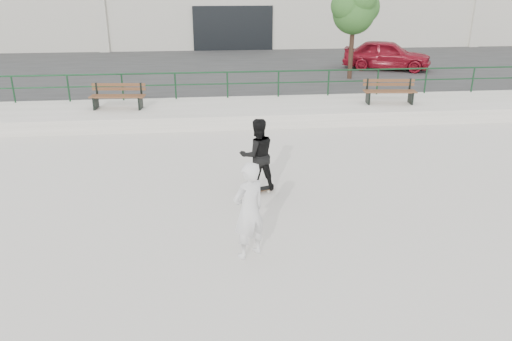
{
  "coord_description": "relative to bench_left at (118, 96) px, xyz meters",
  "views": [
    {
      "loc": [
        -1.84,
        -8.43,
        5.0
      ],
      "look_at": [
        -0.78,
        2.0,
        0.87
      ],
      "focal_mm": 35.0,
      "sensor_mm": 36.0,
      "label": 1
    }
  ],
  "objects": [
    {
      "name": "standing_skater",
      "position": [
        4.3,
        -6.83,
        0.05
      ],
      "size": [
        0.99,
        0.84,
        1.79
      ],
      "primitive_type": "imported",
      "rotation": [
        0.0,
        0.0,
        3.35
      ],
      "color": "black",
      "rests_on": "skateboard"
    },
    {
      "name": "seated_skater",
      "position": [
        3.84,
        -9.73,
        0.01
      ],
      "size": [
        0.83,
        0.76,
        1.9
      ],
      "primitive_type": "imported",
      "rotation": [
        0.0,
        0.0,
        3.72
      ],
      "color": "white",
      "rests_on": "ground"
    },
    {
      "name": "bench_left",
      "position": [
        0.0,
        0.0,
        0.0
      ],
      "size": [
        1.97,
        0.75,
        0.89
      ],
      "rotation": [
        0.0,
        0.0,
        -0.1
      ],
      "color": "brown",
      "rests_on": "ledge"
    },
    {
      "name": "red_car",
      "position": [
        12.29,
        6.75,
        0.29
      ],
      "size": [
        4.63,
        3.2,
        1.46
      ],
      "primitive_type": "imported",
      "rotation": [
        0.0,
        0.0,
        1.19
      ],
      "color": "maroon",
      "rests_on": "parking_strip"
    },
    {
      "name": "ledge",
      "position": [
        4.98,
        -0.04,
        -0.69
      ],
      "size": [
        30.0,
        3.0,
        0.5
      ],
      "primitive_type": "cube",
      "color": "beige",
      "rests_on": "ground"
    },
    {
      "name": "railing",
      "position": [
        4.98,
        1.26,
        0.3
      ],
      "size": [
        28.0,
        0.06,
        1.03
      ],
      "color": "#163D21",
      "rests_on": "ledge"
    },
    {
      "name": "tree",
      "position": [
        9.82,
        4.59,
        2.68
      ],
      "size": [
        2.34,
        2.08,
        4.16
      ],
      "color": "#3F2D1F",
      "rests_on": "parking_strip"
    },
    {
      "name": "ground",
      "position": [
        4.98,
        -9.54,
        -0.94
      ],
      "size": [
        120.0,
        120.0,
        0.0
      ],
      "primitive_type": "plane",
      "color": "beige",
      "rests_on": "ground"
    },
    {
      "name": "parking_strip",
      "position": [
        4.98,
        8.46,
        -0.69
      ],
      "size": [
        60.0,
        14.0,
        0.5
      ],
      "primitive_type": "cube",
      "color": "#313131",
      "rests_on": "ground"
    },
    {
      "name": "bench_right",
      "position": [
        9.95,
        -0.22,
        -0.0
      ],
      "size": [
        1.96,
        0.75,
        0.88
      ],
      "rotation": [
        0.0,
        0.0,
        -0.1
      ],
      "color": "brown",
      "rests_on": "ledge"
    },
    {
      "name": "skateboard",
      "position": [
        4.3,
        -6.83,
        -0.87
      ],
      "size": [
        0.8,
        0.43,
        0.09
      ],
      "rotation": [
        0.0,
        0.0,
        0.32
      ],
      "color": "black",
      "rests_on": "ground"
    }
  ]
}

